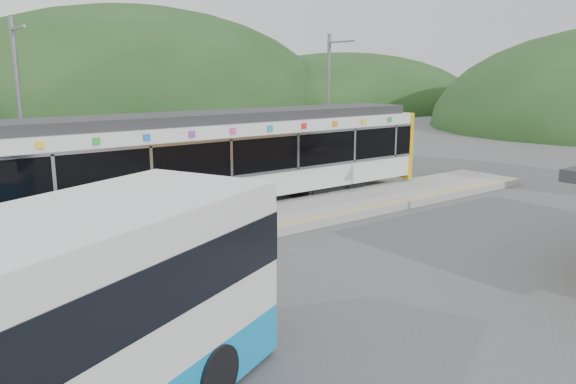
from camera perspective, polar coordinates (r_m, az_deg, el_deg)
ground at (r=17.56m, az=5.33°, el=-5.22°), size 120.00×120.00×0.00m
hills at (r=25.41m, az=7.57°, el=0.15°), size 146.00×149.00×26.00m
platform at (r=19.97m, az=-1.08°, el=-2.58°), size 26.00×3.20×0.30m
yellow_line at (r=18.93m, az=1.25°, el=-2.92°), size 26.00×0.10×0.01m
train at (r=20.99m, az=-9.04°, el=3.32°), size 20.44×3.01×3.74m
catenary_mast_west at (r=21.38m, az=-25.48°, el=6.75°), size 0.18×1.80×7.00m
catenary_mast_east at (r=27.86m, az=4.18°, el=8.84°), size 0.18×1.80×7.00m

